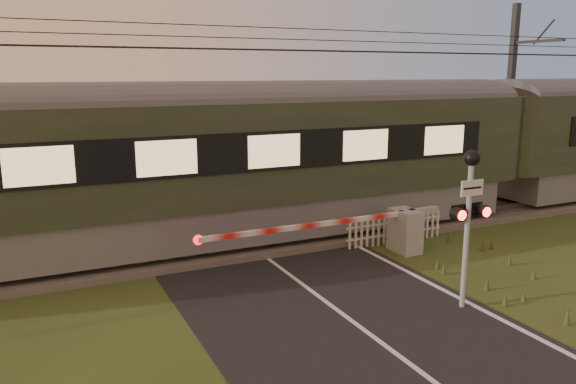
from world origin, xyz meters
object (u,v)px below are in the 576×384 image
train (490,143)px  boom_gate (396,230)px  crossing_signal (469,201)px  picket_fence (395,230)px  catenary_mast (511,97)px

train → boom_gate: train is taller
crossing_signal → picket_fence: (1.47, 4.41, -1.92)m
train → picket_fence: 6.01m
boom_gate → catenary_mast: 10.84m
train → boom_gate: size_ratio=6.55×
picket_fence → catenary_mast: bearing=25.8°
boom_gate → catenary_mast: bearing=28.3°
picket_fence → train: bearing=19.6°
train → boom_gate: (-5.88, -2.66, -1.78)m
catenary_mast → picket_fence: bearing=-154.2°
train → picket_fence: (-5.33, -1.89, -2.04)m
train → picket_fence: bearing=-160.4°
train → crossing_signal: size_ratio=13.76×
picket_fence → boom_gate: bearing=-125.9°
picket_fence → crossing_signal: bearing=-108.4°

